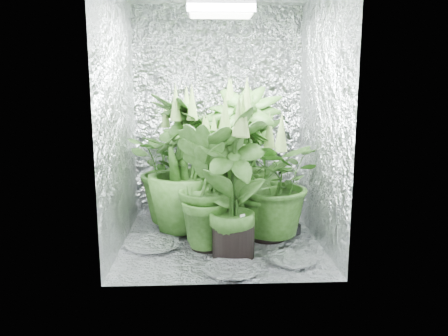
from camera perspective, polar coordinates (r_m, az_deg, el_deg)
ground at (r=3.67m, az=-0.39°, el=-9.50°), size 1.60×1.60×0.00m
walls at (r=3.45m, az=-0.42°, el=6.27°), size 1.62×1.62×2.00m
grow_lamp at (r=3.49m, az=-0.44°, el=19.94°), size 0.50×0.30×0.22m
plant_a at (r=4.03m, az=-5.93°, el=0.36°), size 1.16×1.16×1.14m
plant_b at (r=3.97m, az=0.17°, el=-0.09°), size 0.73×0.73×1.13m
plant_c at (r=4.12m, az=3.21°, el=0.44°), size 0.58×0.58×1.16m
plant_d at (r=3.77m, az=-5.34°, el=0.42°), size 0.91×0.91×1.27m
plant_e at (r=3.61m, az=5.83°, el=-1.73°), size 1.02×1.02×1.05m
plant_f at (r=3.20m, az=1.26°, el=-2.17°), size 0.82×0.82×1.21m
plant_g at (r=3.38m, az=-2.18°, el=-2.54°), size 0.69×0.69×1.06m
plant_h at (r=3.72m, az=2.14°, el=0.79°), size 0.88×0.88×1.33m
circulation_fan at (r=3.83m, az=8.65°, el=-6.39°), size 0.18×0.29×0.35m
plant_label at (r=3.24m, az=2.50°, el=-6.69°), size 0.05×0.04×0.07m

